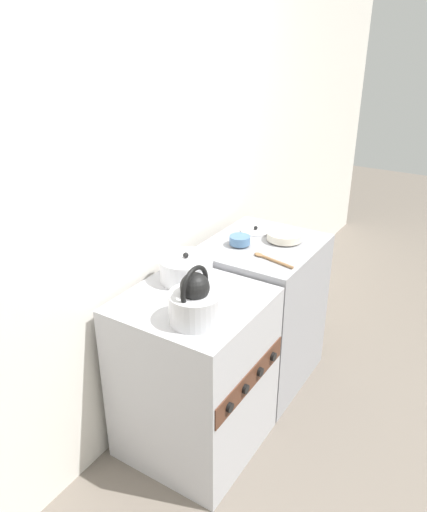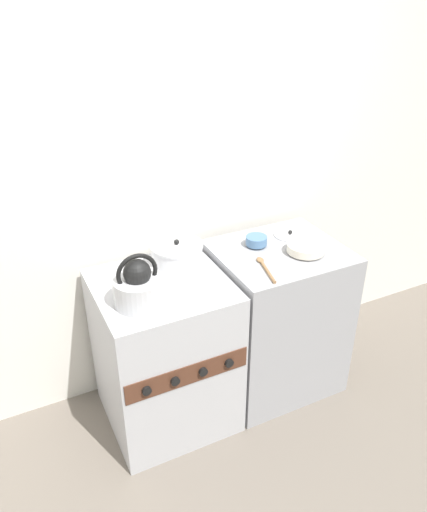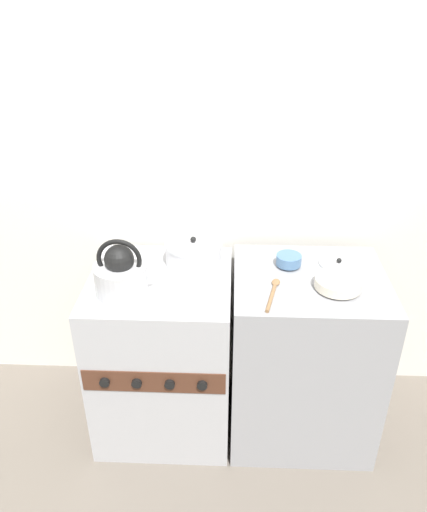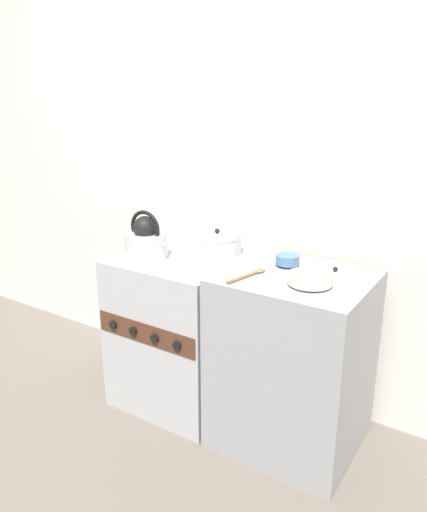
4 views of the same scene
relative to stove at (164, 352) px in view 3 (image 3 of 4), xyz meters
name	(u,v)px [view 3 (image 3 of 4)]	position (x,y,z in m)	size (l,w,h in m)	color
ground_plane	(160,464)	(0.00, -0.31, -0.43)	(12.00, 12.00, 0.00)	#70665B
wall_back	(166,167)	(0.00, 0.38, 0.82)	(7.00, 0.06, 2.50)	silver
stove	(164,352)	(0.00, 0.00, 0.00)	(0.64, 0.64, 0.86)	#B2B2B7
counter	(302,356)	(0.68, -0.01, 0.02)	(0.68, 0.59, 0.89)	#99999E
kettle	(121,274)	(-0.14, -0.11, 0.52)	(0.28, 0.23, 0.26)	silver
cooking_pot	(194,253)	(0.14, 0.14, 0.49)	(0.27, 0.27, 0.15)	silver
enamel_bowl	(338,283)	(0.77, -0.10, 0.49)	(0.20, 0.20, 0.05)	beige
small_ceramic_bowl	(289,260)	(0.58, 0.08, 0.49)	(0.11, 0.11, 0.06)	#4C729E
loose_pot_lid	(339,264)	(0.82, 0.11, 0.47)	(0.18, 0.18, 0.03)	silver
wooden_spoon	(273,292)	(0.50, -0.14, 0.47)	(0.08, 0.25, 0.02)	olive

